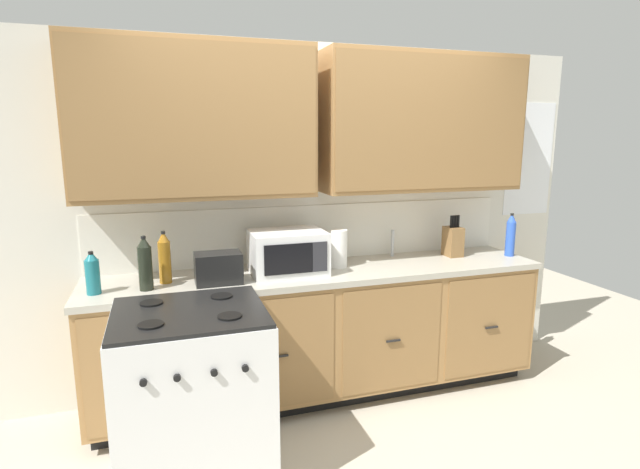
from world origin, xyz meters
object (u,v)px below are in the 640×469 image
paper_towel_roll (339,248)px  microwave (288,252)px  bottle_teal (92,273)px  stove_range (194,396)px  bottle_blue (511,235)px  toaster (218,268)px  bottle_dark (145,264)px  knife_block (453,241)px  bottle_amber (165,258)px

paper_towel_roll → microwave: bearing=-173.1°
bottle_teal → stove_range: bearing=-47.1°
bottle_teal → bottle_blue: bearing=1.0°
toaster → bottle_dark: size_ratio=0.87×
toaster → bottle_blue: size_ratio=0.86×
toaster → paper_towel_roll: paper_towel_roll is taller
stove_range → paper_towel_roll: (1.04, 0.67, 0.57)m
knife_block → bottle_teal: bearing=-175.9°
stove_range → toaster: size_ratio=3.39×
toaster → bottle_teal: 0.70m
knife_block → paper_towel_roll: 0.93m
paper_towel_roll → bottle_dark: (-1.25, -0.15, 0.03)m
stove_range → toaster: bearing=68.6°
bottle_teal → bottle_dark: bearing=-1.9°
microwave → bottle_amber: 0.77m
paper_towel_roll → bottle_blue: bottle_blue is taller
microwave → bottle_dark: bottle_dark is taller
microwave → toaster: 0.47m
bottle_amber → stove_range: bearing=-81.0°
bottle_teal → toaster: bearing=-0.2°
knife_block → bottle_teal: 2.47m
stove_range → bottle_dark: (-0.21, 0.52, 0.60)m
bottle_amber → toaster: bearing=-19.2°
toaster → bottle_dark: 0.42m
stove_range → paper_towel_roll: size_ratio=3.65×
microwave → toaster: microwave is taller
paper_towel_roll → toaster: bearing=-170.5°
stove_range → bottle_amber: (-0.10, 0.64, 0.60)m
bottle_blue → bottle_amber: bottle_blue is taller
bottle_blue → bottle_amber: (-2.48, 0.06, -0.00)m
bottle_blue → toaster: bearing=-178.6°
stove_range → knife_block: knife_block is taller
stove_range → bottle_teal: bearing=132.9°
paper_towel_roll → bottle_blue: size_ratio=0.80×
stove_range → bottle_blue: bearing=13.8°
knife_block → bottle_dark: (-2.18, -0.19, 0.04)m
stove_range → paper_towel_roll: 1.36m
toaster → bottle_teal: bottle_teal is taller
microwave → bottle_blue: size_ratio=1.48×
bottle_dark → bottle_amber: bearing=46.2°
toaster → bottle_blue: bearing=1.4°
bottle_blue → paper_towel_roll: bearing=176.3°
toaster → bottle_amber: size_ratio=0.87×
microwave → knife_block: (1.30, 0.08, -0.02)m
bottle_blue → bottle_dark: size_ratio=1.01×
microwave → bottle_blue: (1.71, -0.04, 0.02)m
toaster → microwave: bearing=11.5°
microwave → paper_towel_roll: size_ratio=1.85×
toaster → paper_towel_roll: bearing=9.5°
knife_block → bottle_amber: size_ratio=0.96×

